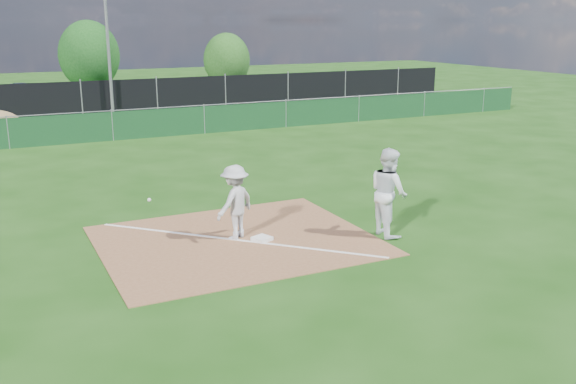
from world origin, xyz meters
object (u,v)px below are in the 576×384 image
object	(u,v)px
play_at_first	(235,202)
car_mid	(28,95)
first_base	(262,239)
runner	(389,192)
light_pole	(108,37)
car_right	(126,92)
tree_mid	(89,55)
tree_right	(227,60)

from	to	relation	value
play_at_first	car_mid	xyz separation A→B (m)	(-2.27, 26.89, -0.20)
first_base	runner	size ratio (longest dim) A/B	0.18
runner	car_mid	size ratio (longest dim) A/B	0.51
light_pole	first_base	xyz separation A→B (m)	(-0.98, -21.96, -3.94)
light_pole	car_right	xyz separation A→B (m)	(1.85, 5.22, -3.41)
first_base	play_at_first	xyz separation A→B (m)	(-0.47, 0.42, 0.81)
first_base	runner	xyz separation A→B (m)	(2.83, -0.85, 0.97)
first_base	tree_mid	xyz separation A→B (m)	(1.89, 34.05, 2.47)
car_right	play_at_first	bearing A→B (deg)	173.23
light_pole	tree_right	bearing A→B (deg)	44.31
play_at_first	tree_right	bearing A→B (deg)	69.63
play_at_first	tree_right	size ratio (longest dim) A/B	0.68
light_pole	first_base	distance (m)	22.34
tree_mid	tree_right	size ratio (longest dim) A/B	1.23
light_pole	tree_mid	xyz separation A→B (m)	(0.92, 12.08, -1.48)
first_base	car_right	world-z (taller)	car_right
first_base	play_at_first	bearing A→B (deg)	138.20
runner	car_mid	distance (m)	28.71
play_at_first	tree_right	xyz separation A→B (m)	(11.72, 31.57, 1.19)
light_pole	play_at_first	xyz separation A→B (m)	(-1.45, -21.54, -3.13)
runner	car_right	size ratio (longest dim) A/B	0.51
car_mid	car_right	size ratio (longest dim) A/B	1.01
first_base	play_at_first	distance (m)	1.03
car_right	tree_mid	xyz separation A→B (m)	(-0.94, 6.86, 1.93)
play_at_first	car_right	world-z (taller)	play_at_first
runner	car_right	world-z (taller)	runner
light_pole	play_at_first	size ratio (longest dim) A/B	2.95
runner	car_right	xyz separation A→B (m)	(-0.00, 28.03, -0.44)
runner	car_mid	xyz separation A→B (m)	(-5.58, 28.16, -0.35)
play_at_first	first_base	bearing A→B (deg)	-41.80
play_at_first	runner	distance (m)	3.54
light_pole	play_at_first	distance (m)	21.82
tree_mid	runner	bearing A→B (deg)	-88.46
first_base	car_mid	xyz separation A→B (m)	(-2.75, 27.31, 0.62)
first_base	car_right	distance (m)	27.34
runner	tree_right	bearing A→B (deg)	-9.50
car_right	car_mid	bearing A→B (deg)	89.00
light_pole	play_at_first	bearing A→B (deg)	-93.85
first_base	tree_mid	bearing A→B (deg)	86.82
play_at_first	car_mid	world-z (taller)	play_at_first
play_at_first	tree_mid	xyz separation A→B (m)	(2.37, 33.62, 1.65)
play_at_first	car_mid	distance (m)	26.99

